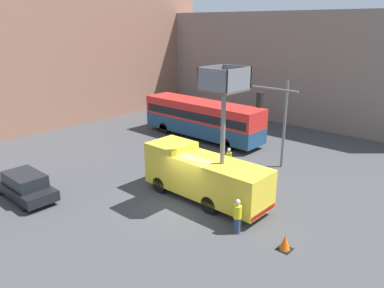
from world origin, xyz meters
TOP-DOWN VIEW (x-y plane):
  - ground_plane at (0.00, 0.00)m, footprint 120.00×120.00m
  - building_backdrop_side at (24.20, 5.42)m, footprint 10.00×28.00m
  - utility_truck at (1.27, -0.48)m, footprint 2.27×7.49m
  - city_bus at (10.09, 7.28)m, footprint 2.61×11.16m
  - traffic_light_pole at (7.52, -1.15)m, footprint 3.43×3.18m
  - road_worker_near_truck at (-0.36, -3.92)m, footprint 0.38×0.38m
  - road_worker_directing at (5.31, 0.85)m, footprint 0.38×0.38m
  - traffic_cone_near_truck at (-0.06, -6.27)m, footprint 0.61×0.61m
  - parked_car_curbside at (-5.35, 7.11)m, footprint 1.78×4.63m

SIDE VIEW (x-z plane):
  - ground_plane at x=0.00m, z-range 0.00..0.00m
  - traffic_cone_near_truck at x=-0.06m, z-range -0.02..0.68m
  - parked_car_curbside at x=-5.35m, z-range 0.00..1.53m
  - road_worker_near_truck at x=-0.36m, z-range -0.01..1.73m
  - road_worker_directing at x=5.31m, z-range -0.01..1.74m
  - utility_truck at x=1.27m, z-range -2.09..5.35m
  - city_bus at x=10.09m, z-range 0.27..3.44m
  - traffic_light_pole at x=7.52m, z-range 1.04..6.93m
  - building_backdrop_side at x=24.20m, z-range 0.00..10.53m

